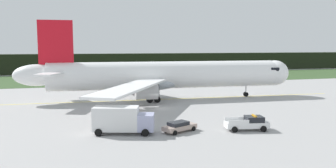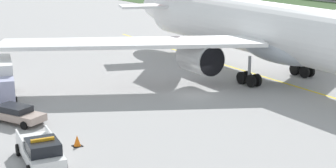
{
  "view_description": "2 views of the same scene",
  "coord_description": "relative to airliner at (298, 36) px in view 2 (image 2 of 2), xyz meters",
  "views": [
    {
      "loc": [
        -13.95,
        -55.07,
        10.63
      ],
      "look_at": [
        3.73,
        7.2,
        3.26
      ],
      "focal_mm": 35.83,
      "sensor_mm": 36.0,
      "label": 1
    },
    {
      "loc": [
        36.74,
        -29.15,
        13.06
      ],
      "look_at": [
        3.49,
        -5.83,
        2.49
      ],
      "focal_mm": 57.82,
      "sensor_mm": 36.0,
      "label": 2
    }
  ],
  "objects": [
    {
      "name": "ground",
      "position": [
        -3.18,
        -9.04,
        -4.76
      ],
      "size": [
        320.0,
        320.0,
        0.0
      ],
      "primitive_type": "plane",
      "color": "#A09E9E"
    },
    {
      "name": "taxiway_centerline_main",
      "position": [
        0.72,
        -0.04,
        -4.76
      ],
      "size": [
        72.54,
        4.47,
        0.01
      ],
      "primitive_type": "cube",
      "rotation": [
        0.0,
        0.0,
        -0.06
      ],
      "color": "yellow",
      "rests_on": "ground"
    },
    {
      "name": "airliner",
      "position": [
        0.0,
        0.0,
        0.0
      ],
      "size": [
        55.49,
        49.95,
        15.35
      ],
      "color": "white",
      "rests_on": "ground"
    },
    {
      "name": "ops_pickup_truck",
      "position": [
        4.01,
        -26.91,
        -3.86
      ],
      "size": [
        5.68,
        3.02,
        1.94
      ],
      "color": "white",
      "rests_on": "ground"
    },
    {
      "name": "staff_car",
      "position": [
        -4.66,
        -25.33,
        -4.06
      ],
      "size": [
        4.8,
        3.47,
        1.3
      ],
      "color": "#B0988C",
      "rests_on": "ground"
    },
    {
      "name": "apron_cone",
      "position": [
        2.47,
        -23.76,
        -4.39
      ],
      "size": [
        0.61,
        0.61,
        0.77
      ],
      "color": "black",
      "rests_on": "ground"
    }
  ]
}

